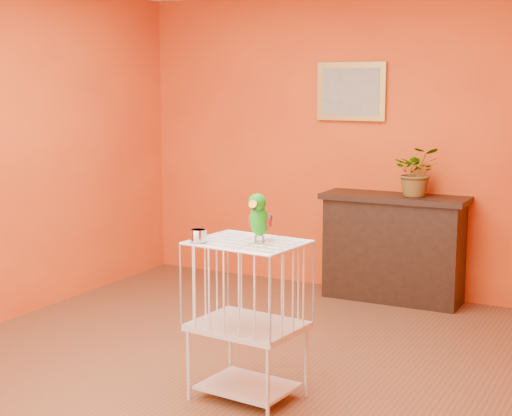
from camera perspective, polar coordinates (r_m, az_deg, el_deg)
The scene contains 8 objects.
ground at distance 5.19m, azimuth -2.25°, elevation -11.44°, with size 4.50×4.50×0.00m, color brown.
room_shell at distance 4.87m, azimuth -2.37°, elevation 6.30°, with size 4.50×4.50×4.50m.
console_cabinet at distance 6.70m, azimuth 9.94°, elevation -2.87°, with size 1.21×0.44×0.90m.
potted_plant at distance 6.57m, azimuth 11.67°, elevation 2.23°, with size 0.37×0.41×0.32m, color #26722D.
framed_picture at distance 6.88m, azimuth 6.93°, elevation 8.41°, with size 0.62×0.04×0.50m.
birdcage at distance 4.54m, azimuth -0.62°, elevation -8.01°, with size 0.65×0.52×0.93m.
feed_cup at distance 4.42m, azimuth -4.23°, elevation -2.00°, with size 0.10×0.10×0.07m, color silver.
parrot at distance 4.39m, azimuth 0.23°, elevation -0.66°, with size 0.14×0.25×0.28m.
Camera 1 is at (2.42, -4.22, 1.81)m, focal length 55.00 mm.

